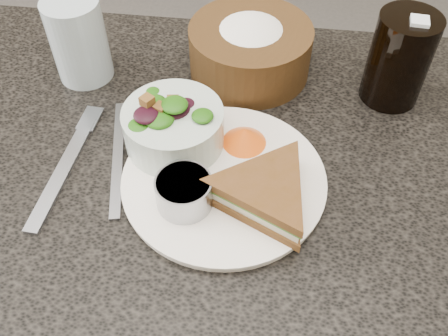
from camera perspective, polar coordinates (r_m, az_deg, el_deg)
dining_table at (r=0.97m, az=0.55°, el=-15.17°), size 1.00×0.70×0.75m
dinner_plate at (r=0.64m, az=0.00°, el=-1.42°), size 0.26×0.26×0.01m
sandwich at (r=0.59m, az=4.76°, el=-2.85°), size 0.21×0.21×0.04m
salad_bowl at (r=0.65m, az=-5.83°, el=5.29°), size 0.17×0.17×0.08m
dressing_ramekin at (r=0.60m, az=-4.58°, el=-2.78°), size 0.08×0.08×0.04m
orange_wedge at (r=0.67m, az=2.35°, el=3.70°), size 0.07×0.07×0.03m
fork at (r=0.69m, az=-17.94°, el=-0.31°), size 0.03×0.20×0.01m
knife at (r=0.68m, az=-12.03°, el=1.31°), size 0.06×0.20×0.00m
bread_basket at (r=0.77m, az=3.04°, el=14.11°), size 0.23×0.23×0.11m
cola_glass at (r=0.76m, az=19.49°, el=12.01°), size 0.09×0.09×0.15m
water_glass at (r=0.79m, az=-16.28°, el=13.86°), size 0.11×0.11×0.13m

